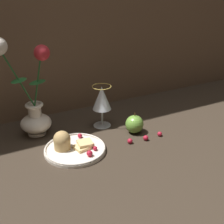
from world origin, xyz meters
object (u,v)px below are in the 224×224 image
apple_beside_vase (134,124)px  vase (31,104)px  plate_with_pastries (72,147)px  wine_glass (102,100)px

apple_beside_vase → vase: bearing=154.9°
plate_with_pastries → apple_beside_vase: (0.25, 0.02, 0.02)m
vase → apple_beside_vase: 0.38m
wine_glass → apple_beside_vase: 0.15m
plate_with_pastries → vase: bearing=114.5°
plate_with_pastries → apple_beside_vase: size_ratio=2.58×
wine_glass → apple_beside_vase: (0.08, -0.11, -0.08)m
vase → wine_glass: (0.25, -0.05, -0.01)m
plate_with_pastries → wine_glass: bearing=35.9°
wine_glass → apple_beside_vase: size_ratio=2.05×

